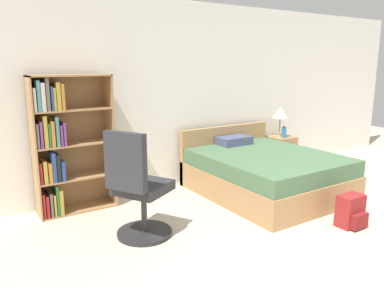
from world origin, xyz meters
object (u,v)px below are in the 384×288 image
(office_chair, at_px, (138,191))
(water_bottle, at_px, (284,132))
(bookshelf, at_px, (62,144))
(nightstand, at_px, (280,153))
(bed, at_px, (263,172))
(table_lamp, at_px, (280,113))
(backpack_red, at_px, (351,212))

(office_chair, distance_m, water_bottle, 3.22)
(office_chair, bearing_deg, bookshelf, 111.35)
(nightstand, bearing_deg, bed, -145.63)
(bed, bearing_deg, nightstand, 34.37)
(table_lamp, relative_size, backpack_red, 1.43)
(office_chair, xyz_separation_m, nightstand, (3.10, 1.09, -0.24))
(nightstand, relative_size, water_bottle, 2.96)
(nightstand, distance_m, backpack_red, 2.31)
(bed, xyz_separation_m, backpack_red, (0.05, -1.34, -0.12))
(bed, distance_m, water_bottle, 1.26)
(bookshelf, distance_m, backpack_red, 3.33)
(nightstand, bearing_deg, office_chair, -160.66)
(water_bottle, height_order, backpack_red, water_bottle)
(office_chair, bearing_deg, backpack_red, -25.34)
(bed, height_order, nightstand, bed)
(bed, distance_m, office_chair, 2.07)
(water_bottle, bearing_deg, office_chair, -162.12)
(bookshelf, relative_size, table_lamp, 3.22)
(nightstand, bearing_deg, table_lamp, -163.50)
(bed, relative_size, nightstand, 3.43)
(nightstand, bearing_deg, backpack_red, -116.33)
(nightstand, height_order, backpack_red, nightstand)
(bookshelf, bearing_deg, nightstand, -0.38)
(bed, xyz_separation_m, nightstand, (1.07, 0.73, -0.01))
(office_chair, bearing_deg, water_bottle, 17.88)
(nightstand, xyz_separation_m, water_bottle, (-0.04, -0.10, 0.37))
(office_chair, height_order, backpack_red, office_chair)
(water_bottle, bearing_deg, table_lamp, 99.33)
(office_chair, xyz_separation_m, table_lamp, (3.05, 1.07, 0.44))
(bookshelf, relative_size, bed, 0.85)
(table_lamp, xyz_separation_m, water_bottle, (0.01, -0.08, -0.31))
(bookshelf, height_order, nightstand, bookshelf)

